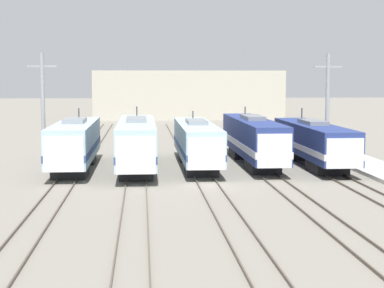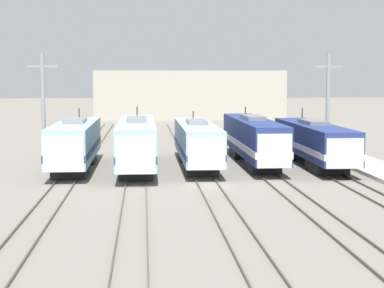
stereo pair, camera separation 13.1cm
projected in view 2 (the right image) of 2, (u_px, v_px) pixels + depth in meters
ground_plane at (207, 184)px, 46.13m from camera, size 400.00×400.00×0.00m
rail_pair_far_left at (64, 185)px, 45.36m from camera, size 1.50×120.00×0.15m
rail_pair_center_left at (136, 184)px, 45.74m from camera, size 1.51×120.00×0.15m
rail_pair_center at (207, 183)px, 46.12m from camera, size 1.51×120.00×0.15m
rail_pair_center_right at (277, 182)px, 46.50m from camera, size 1.51×120.00×0.15m
rail_pair_far_right at (346, 181)px, 46.88m from camera, size 1.50×120.00×0.15m
locomotive_far_left at (75, 144)px, 52.83m from camera, size 3.14×16.21×4.94m
locomotive_center_left at (137, 143)px, 52.94m from camera, size 3.04×18.68×5.06m
locomotive_center at (197, 143)px, 54.43m from camera, size 3.00×17.58×4.60m
locomotive_center_right at (254, 139)px, 56.31m from camera, size 2.86×19.17×4.89m
locomotive_far_right at (315, 142)px, 55.41m from camera, size 3.08×18.07×4.83m
catenary_tower_left at (43, 107)px, 56.59m from camera, size 2.59×0.37×9.79m
catenary_tower_right at (328, 106)px, 58.50m from camera, size 2.59×0.37×9.79m
depot_building at (189, 95)px, 120.92m from camera, size 34.97×11.43×8.94m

